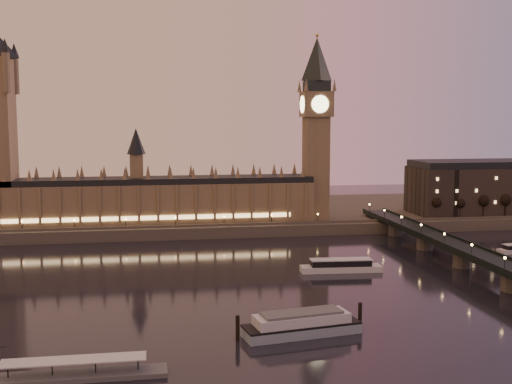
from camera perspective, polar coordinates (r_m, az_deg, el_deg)
The scene contains 12 objects.
ground at distance 242.87m, azimuth 0.07°, elevation -8.55°, with size 700.00×700.00×0.00m, color black.
far_embankment at distance 406.63m, azimuth 0.44°, elevation -1.94°, with size 560.00×130.00×6.00m, color #423D35.
palace_of_westminster at distance 354.71m, azimuth -9.57°, elevation -0.25°, with size 180.00×26.62×52.00m.
big_ben at distance 364.13m, azimuth 5.38°, elevation 6.65°, with size 17.68×17.68×104.00m.
westminster_bridge at distance 271.56m, azimuth 19.63°, elevation -6.12°, with size 13.20×260.00×15.30m.
bare_tree_0 at distance 379.20m, azimuth 15.74°, elevation -0.97°, with size 6.00×6.00×12.20m.
bare_tree_1 at distance 385.63m, azimuth 17.71°, elevation -0.91°, with size 6.00×6.00×12.20m.
bare_tree_2 at distance 392.51m, azimuth 19.62°, elevation -0.86°, with size 6.00×6.00×12.20m.
bare_tree_3 at distance 399.81m, azimuth 21.47°, elevation -0.80°, with size 6.00×6.00×12.20m.
cruise_boat_a at distance 270.10m, azimuth 7.56°, elevation -6.53°, with size 34.02×9.49×5.38m.
moored_barge at distance 193.16m, azimuth 4.08°, elevation -11.64°, with size 39.86×15.46×7.41m.
pontoon_pier at distance 169.14m, azimuth -15.58°, elevation -15.26°, with size 43.23×7.20×11.53m.
Camera 1 is at (-38.39, -231.23, 63.61)m, focal length 45.00 mm.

